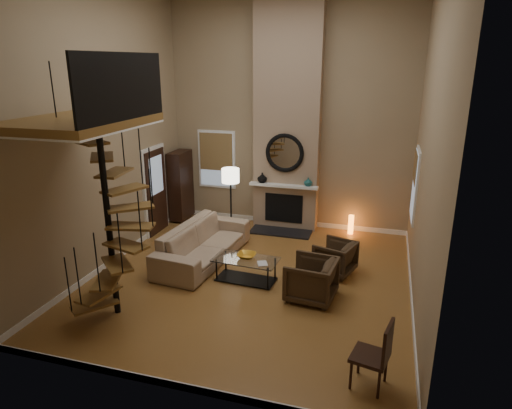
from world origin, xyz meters
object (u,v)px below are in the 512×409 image
(hutch, at_px, (181,185))
(floor_lamp, at_px, (231,181))
(sofa, at_px, (203,242))
(armchair_near, at_px, (338,258))
(accent_lamp, at_px, (351,224))
(armchair_far, at_px, (315,281))
(side_chair, at_px, (377,353))
(coffee_table, at_px, (246,267))

(hutch, height_order, floor_lamp, hutch)
(hutch, xyz_separation_m, floor_lamp, (1.72, -0.93, 0.46))
(floor_lamp, bearing_deg, sofa, -97.40)
(armchair_near, bearing_deg, floor_lamp, -96.80)
(floor_lamp, xyz_separation_m, accent_lamp, (2.71, 1.09, -1.16))
(armchair_far, bearing_deg, armchair_near, 171.45)
(armchair_far, relative_size, accent_lamp, 1.81)
(side_chair, bearing_deg, armchair_far, 118.31)
(armchair_far, bearing_deg, hutch, -122.15)
(sofa, xyz_separation_m, accent_lamp, (2.88, 2.40, -0.15))
(accent_lamp, height_order, side_chair, side_chair)
(armchair_near, bearing_deg, armchair_far, 3.36)
(armchair_near, bearing_deg, coffee_table, -48.04)
(accent_lamp, bearing_deg, coffee_table, -119.48)
(armchair_far, height_order, accent_lamp, armchair_far)
(hutch, height_order, armchair_far, hutch)
(sofa, distance_m, armchair_near, 2.83)
(sofa, height_order, side_chair, side_chair)
(sofa, distance_m, side_chair, 4.77)
(armchair_far, bearing_deg, floor_lamp, -127.94)
(armchair_near, xyz_separation_m, coffee_table, (-1.67, -0.75, -0.07))
(coffee_table, distance_m, side_chair, 3.48)
(armchair_far, height_order, floor_lamp, floor_lamp)
(hutch, bearing_deg, side_chair, -45.37)
(sofa, xyz_separation_m, armchair_near, (2.83, 0.10, -0.04))
(sofa, bearing_deg, armchair_near, -82.41)
(armchair_near, bearing_deg, sofa, -70.17)
(accent_lamp, bearing_deg, floor_lamp, -158.15)
(armchair_near, height_order, side_chair, side_chair)
(sofa, distance_m, coffee_table, 1.33)
(hutch, distance_m, sofa, 2.78)
(sofa, bearing_deg, armchair_far, -105.23)
(armchair_far, distance_m, floor_lamp, 3.47)
(accent_lamp, bearing_deg, hutch, -177.92)
(coffee_table, bearing_deg, side_chair, -43.63)
(armchair_near, distance_m, side_chair, 3.26)
(armchair_near, height_order, coffee_table, armchair_near)
(hutch, distance_m, armchair_near, 4.91)
(armchair_far, xyz_separation_m, floor_lamp, (-2.38, 2.29, 1.06))
(sofa, relative_size, accent_lamp, 5.65)
(hutch, distance_m, accent_lamp, 4.49)
(accent_lamp, bearing_deg, armchair_near, -91.39)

